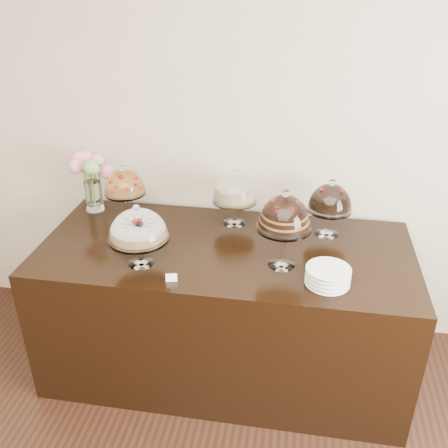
% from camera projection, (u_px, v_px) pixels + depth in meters
% --- Properties ---
extents(wall_back, '(5.00, 0.04, 3.00)m').
position_uv_depth(wall_back, '(279.00, 123.00, 3.11)').
color(wall_back, beige).
rests_on(wall_back, ground).
extents(display_counter, '(2.20, 1.00, 0.90)m').
position_uv_depth(display_counter, '(225.00, 308.00, 3.16)').
color(display_counter, black).
rests_on(display_counter, ground).
extents(cake_stand_sugar_sponge, '(0.33, 0.33, 0.36)m').
position_uv_depth(cake_stand_sugar_sponge, '(138.00, 228.00, 2.69)').
color(cake_stand_sugar_sponge, white).
rests_on(cake_stand_sugar_sponge, display_counter).
extents(cake_stand_choco_layer, '(0.29, 0.29, 0.46)m').
position_uv_depth(cake_stand_choco_layer, '(284.00, 216.00, 2.63)').
color(cake_stand_choco_layer, white).
rests_on(cake_stand_choco_layer, display_counter).
extents(cake_stand_cheesecake, '(0.28, 0.28, 0.37)m').
position_uv_depth(cake_stand_cheesecake, '(235.00, 190.00, 3.11)').
color(cake_stand_cheesecake, white).
rests_on(cake_stand_cheesecake, display_counter).
extents(cake_stand_dark_choco, '(0.27, 0.27, 0.36)m').
position_uv_depth(cake_stand_dark_choco, '(330.00, 200.00, 2.98)').
color(cake_stand_dark_choco, white).
rests_on(cake_stand_dark_choco, display_counter).
extents(cake_stand_fruit_tart, '(0.27, 0.27, 0.37)m').
position_uv_depth(cake_stand_fruit_tart, '(124.00, 184.00, 3.19)').
color(cake_stand_fruit_tart, white).
rests_on(cake_stand_fruit_tart, display_counter).
extents(flower_vase, '(0.28, 0.26, 0.41)m').
position_uv_depth(flower_vase, '(91.00, 174.00, 3.27)').
color(flower_vase, white).
rests_on(flower_vase, display_counter).
extents(plate_stack, '(0.23, 0.23, 0.09)m').
position_uv_depth(plate_stack, '(328.00, 276.00, 2.59)').
color(plate_stack, white).
rests_on(plate_stack, display_counter).
extents(price_card_left, '(0.06, 0.03, 0.04)m').
position_uv_depth(price_card_left, '(171.00, 278.00, 2.62)').
color(price_card_left, white).
rests_on(price_card_left, display_counter).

